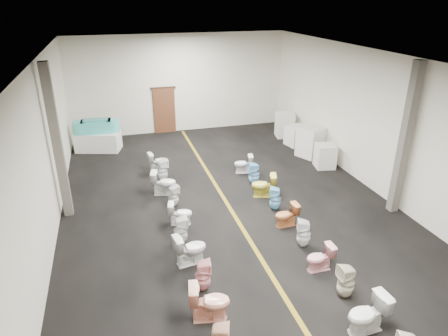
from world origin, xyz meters
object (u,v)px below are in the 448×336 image
Objects in this scene: bathtub at (96,126)px; toilet_right_2 at (346,281)px; toilet_left_3 at (203,276)px; toilet_left_4 at (190,249)px; toilet_left_5 at (181,230)px; appliance_crate_b at (311,142)px; toilet_left_6 at (180,213)px; appliance_crate_d at (285,125)px; toilet_left_10 at (158,162)px; toilet_left_7 at (174,196)px; toilet_right_1 at (367,314)px; toilet_right_7 at (264,185)px; toilet_right_9 at (243,164)px; toilet_right_5 at (286,215)px; toilet_left_9 at (162,170)px; appliance_crate_c at (296,136)px; toilet_right_3 at (320,258)px; display_table at (98,141)px; toilet_left_2 at (210,302)px; toilet_left_8 at (164,183)px; toilet_right_4 at (304,233)px; appliance_crate_a at (325,156)px; toilet_right_8 at (254,174)px; toilet_right_6 at (275,199)px.

toilet_right_2 is (5.13, -10.79, -0.66)m from bathtub.
toilet_left_4 is at bearing 11.09° from toilet_left_3.
bathtub is 2.38× the size of toilet_left_5.
toilet_left_6 is at bearing -148.10° from appliance_crate_b.
toilet_left_4 is at bearing -169.69° from toilet_left_6.
appliance_crate_d reaches higher than toilet_left_10.
toilet_right_1 is at bearing -171.82° from toilet_left_7.
toilet_left_4 is 4.10m from toilet_right_7.
toilet_left_4 is 5.63m from toilet_right_9.
toilet_left_3 is at bearing -19.14° from toilet_right_7.
toilet_right_9 is at bearing -165.12° from appliance_crate_b.
appliance_crate_b is 6.14m from toilet_left_10.
toilet_left_4 is at bearing -75.02° from toilet_right_5.
toilet_right_7 is (2.93, 3.83, 0.02)m from toilet_left_3.
toilet_left_9 is (-6.11, -3.26, -0.15)m from appliance_crate_d.
toilet_left_3 is (-6.05, -7.97, -0.05)m from appliance_crate_c.
appliance_crate_b is 7.10m from toilet_left_6.
toilet_left_7 is 4.97m from toilet_right_3.
display_table is at bearing 31.52° from toilet_left_6.
toilet_left_7 is at bearing -75.25° from toilet_right_7.
toilet_left_8 is (-0.08, 5.78, -0.01)m from toilet_left_2.
toilet_right_2 reaches higher than display_table.
toilet_left_2 is 1.06× the size of toilet_right_4.
bathtub reaches higher than appliance_crate_b.
toilet_right_3 is at bearing -62.76° from display_table.
toilet_left_5 is (-6.19, -4.70, -0.21)m from appliance_crate_b.
toilet_right_8 is (-3.12, -0.70, -0.04)m from appliance_crate_a.
display_table is 10.80m from toilet_left_2.
appliance_crate_b reaches higher than toilet_left_7.
display_table is 2.27× the size of toilet_right_4.
appliance_crate_b is 1.43× the size of toilet_right_1.
toilet_right_1 is 2.96m from toilet_right_4.
toilet_right_9 is at bearing -74.24° from toilet_left_7.
toilet_right_8 is (-3.12, -3.23, -0.02)m from appliance_crate_c.
toilet_right_7 is (-0.02, 0.92, 0.02)m from toilet_right_6.
toilet_left_3 is at bearing -51.96° from toilet_right_4.
appliance_crate_d is at bearing -30.47° from toilet_left_6.
display_table is 9.96m from toilet_left_3.
appliance_crate_d is at bearing -77.37° from toilet_left_10.
appliance_crate_c reaches higher than toilet_left_3.
toilet_right_3 is (2.81, -4.10, -0.01)m from toilet_left_7.
toilet_right_5 is 0.99× the size of toilet_right_9.
toilet_left_9 reaches higher than toilet_right_6.
toilet_left_10 is (-0.10, 2.83, 0.03)m from toilet_left_7.
appliance_crate_b is 1.46× the size of toilet_right_2.
appliance_crate_d is 1.62× the size of toilet_right_5.
appliance_crate_d is 6.20m from toilet_right_7.
toilet_right_6 is at bearing -50.25° from bathtub.
toilet_left_7 is (2.24, -5.71, -0.05)m from display_table.
toilet_right_3 is (2.98, -4.99, -0.07)m from toilet_left_8.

